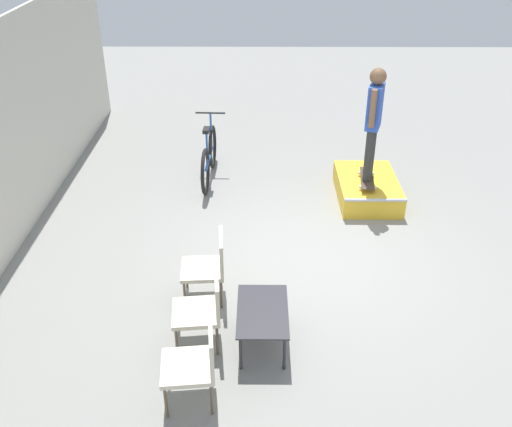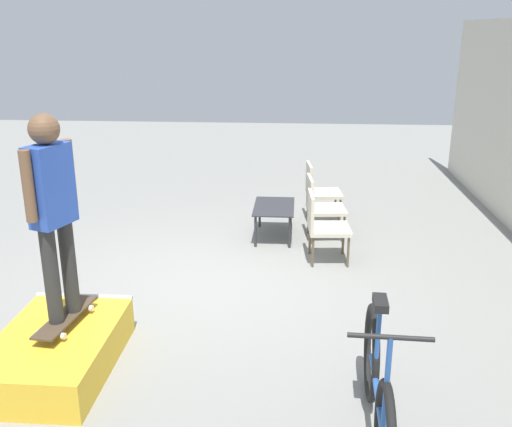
{
  "view_description": "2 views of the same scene",
  "coord_description": "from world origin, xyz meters",
  "px_view_note": "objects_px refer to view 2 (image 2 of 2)",
  "views": [
    {
      "loc": [
        -6.58,
        0.73,
        4.51
      ],
      "look_at": [
        -0.19,
        0.77,
        0.83
      ],
      "focal_mm": 40.0,
      "sensor_mm": 36.0,
      "label": 1
    },
    {
      "loc": [
        5.99,
        1.0,
        2.85
      ],
      "look_at": [
        -0.26,
        0.54,
        0.81
      ],
      "focal_mm": 40.0,
      "sensor_mm": 36.0,
      "label": 2
    }
  ],
  "objects_px": {
    "bicycle": "(377,389)",
    "patio_chair_left": "(318,189)",
    "patio_chair_center": "(320,204)",
    "patio_chair_right": "(322,223)",
    "person_skater": "(52,201)",
    "coffee_table": "(274,210)",
    "skateboard_on_ramp": "(66,317)",
    "skate_ramp_box": "(57,351)"
  },
  "relations": [
    {
      "from": "bicycle",
      "to": "patio_chair_left",
      "type": "bearing_deg",
      "value": -174.58
    },
    {
      "from": "patio_chair_center",
      "to": "patio_chair_right",
      "type": "height_order",
      "value": "same"
    },
    {
      "from": "patio_chair_left",
      "to": "patio_chair_right",
      "type": "relative_size",
      "value": 1.0
    },
    {
      "from": "patio_chair_center",
      "to": "person_skater",
      "type": "bearing_deg",
      "value": 138.89
    },
    {
      "from": "person_skater",
      "to": "coffee_table",
      "type": "bearing_deg",
      "value": 171.04
    },
    {
      "from": "skateboard_on_ramp",
      "to": "coffee_table",
      "type": "bearing_deg",
      "value": 159.86
    },
    {
      "from": "person_skater",
      "to": "coffee_table",
      "type": "relative_size",
      "value": 1.92
    },
    {
      "from": "skateboard_on_ramp",
      "to": "coffee_table",
      "type": "xyz_separation_m",
      "value": [
        -3.33,
        1.69,
        -0.02
      ]
    },
    {
      "from": "skate_ramp_box",
      "to": "skateboard_on_ramp",
      "type": "distance_m",
      "value": 0.3
    },
    {
      "from": "patio_chair_center",
      "to": "patio_chair_right",
      "type": "distance_m",
      "value": 0.82
    },
    {
      "from": "patio_chair_right",
      "to": "coffee_table",
      "type": "bearing_deg",
      "value": 34.07
    },
    {
      "from": "patio_chair_left",
      "to": "patio_chair_center",
      "type": "xyz_separation_m",
      "value": [
        0.82,
        0.0,
        0.0
      ]
    },
    {
      "from": "patio_chair_center",
      "to": "bicycle",
      "type": "distance_m",
      "value": 4.16
    },
    {
      "from": "patio_chair_right",
      "to": "bicycle",
      "type": "height_order",
      "value": "bicycle"
    },
    {
      "from": "skateboard_on_ramp",
      "to": "patio_chair_center",
      "type": "relative_size",
      "value": 0.93
    },
    {
      "from": "coffee_table",
      "to": "patio_chair_right",
      "type": "bearing_deg",
      "value": 38.04
    },
    {
      "from": "patio_chair_left",
      "to": "patio_chair_center",
      "type": "height_order",
      "value": "same"
    },
    {
      "from": "bicycle",
      "to": "skateboard_on_ramp",
      "type": "bearing_deg",
      "value": -105.52
    },
    {
      "from": "skateboard_on_ramp",
      "to": "person_skater",
      "type": "bearing_deg",
      "value": -83.2
    },
    {
      "from": "person_skater",
      "to": "bicycle",
      "type": "distance_m",
      "value": 2.95
    },
    {
      "from": "person_skater",
      "to": "patio_chair_right",
      "type": "bearing_deg",
      "value": 154.94
    },
    {
      "from": "person_skater",
      "to": "patio_chair_center",
      "type": "xyz_separation_m",
      "value": [
        -3.32,
        2.34,
        -0.99
      ]
    },
    {
      "from": "person_skater",
      "to": "patio_chair_center",
      "type": "relative_size",
      "value": 1.98
    },
    {
      "from": "coffee_table",
      "to": "patio_chair_right",
      "type": "distance_m",
      "value": 1.05
    },
    {
      "from": "bicycle",
      "to": "person_skater",
      "type": "bearing_deg",
      "value": -105.52
    },
    {
      "from": "person_skater",
      "to": "patio_chair_right",
      "type": "distance_m",
      "value": 3.56
    },
    {
      "from": "skate_ramp_box",
      "to": "patio_chair_center",
      "type": "relative_size",
      "value": 1.65
    },
    {
      "from": "patio_chair_left",
      "to": "patio_chair_center",
      "type": "distance_m",
      "value": 0.82
    },
    {
      "from": "skateboard_on_ramp",
      "to": "patio_chair_left",
      "type": "bearing_deg",
      "value": 157.34
    },
    {
      "from": "patio_chair_center",
      "to": "bicycle",
      "type": "height_order",
      "value": "bicycle"
    },
    {
      "from": "person_skater",
      "to": "patio_chair_left",
      "type": "relative_size",
      "value": 1.98
    },
    {
      "from": "skate_ramp_box",
      "to": "person_skater",
      "type": "distance_m",
      "value": 1.33
    },
    {
      "from": "person_skater",
      "to": "bicycle",
      "type": "relative_size",
      "value": 0.97
    },
    {
      "from": "patio_chair_left",
      "to": "coffee_table",
      "type": "bearing_deg",
      "value": 135.63
    },
    {
      "from": "skate_ramp_box",
      "to": "patio_chair_left",
      "type": "relative_size",
      "value": 1.65
    },
    {
      "from": "skate_ramp_box",
      "to": "coffee_table",
      "type": "xyz_separation_m",
      "value": [
        -3.47,
        1.74,
        0.23
      ]
    },
    {
      "from": "skate_ramp_box",
      "to": "patio_chair_center",
      "type": "xyz_separation_m",
      "value": [
        -3.47,
        2.38,
        0.33
      ]
    },
    {
      "from": "coffee_table",
      "to": "patio_chair_left",
      "type": "height_order",
      "value": "patio_chair_left"
    },
    {
      "from": "patio_chair_right",
      "to": "person_skater",
      "type": "bearing_deg",
      "value": 133.0
    },
    {
      "from": "coffee_table",
      "to": "patio_chair_center",
      "type": "distance_m",
      "value": 0.65
    },
    {
      "from": "coffee_table",
      "to": "skate_ramp_box",
      "type": "bearing_deg",
      "value": -26.59
    },
    {
      "from": "patio_chair_left",
      "to": "bicycle",
      "type": "distance_m",
      "value": 4.98
    }
  ]
}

